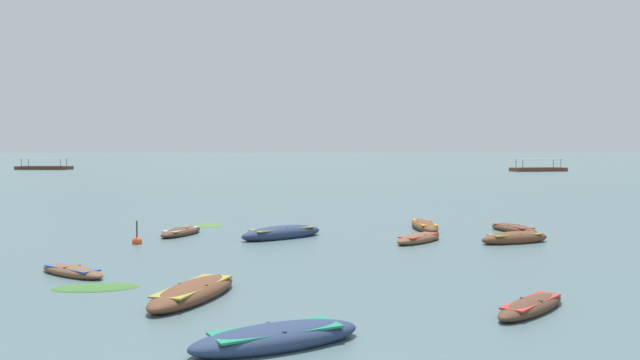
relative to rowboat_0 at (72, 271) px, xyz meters
The scene contains 20 objects.
ground_plane 1487.36m from the rowboat_0, 89.73° to the left, with size 6000.00×6000.00×0.00m, color #476066.
mountain_1 2088.38m from the rowboat_0, 107.83° to the left, with size 642.65×642.65×185.33m, color #4C5B56.
mountain_2 2152.57m from the rowboat_0, 92.63° to the left, with size 955.29×955.29×294.67m, color slate.
mountain_3 2273.51m from the rowboat_0, 66.24° to the left, with size 550.08×550.08×222.07m, color slate.
rowboat_0 is the anchor object (origin of this frame).
rowboat_2 5.78m from the rowboat_0, 37.49° to the right, with size 2.60×4.59×0.60m.
rowboat_3 14.79m from the rowboat_0, 29.70° to the left, with size 2.93×3.21×0.50m.
rowboat_4 11.03m from the rowboat_0, 52.98° to the left, with size 4.27×3.71×0.74m.
rowboat_5 21.26m from the rowboat_0, 30.66° to the left, with size 2.12×3.45×0.49m.
rowboat_6 10.64m from the rowboat_0, 48.26° to the right, with size 4.02×2.88×0.59m.
rowboat_7 14.45m from the rowboat_0, 20.96° to the right, with size 2.93×3.09×0.44m.
rowboat_8 18.46m from the rowboat_0, 22.27° to the left, with size 3.65×2.26×0.64m.
rowboat_9 18.40m from the rowboat_0, 40.60° to the left, with size 1.15×4.38×0.60m.
rowboat_10 10.15m from the rowboat_0, 80.35° to the left, with size 2.11×3.36×0.48m.
ferry_0 114.47m from the rowboat_0, 62.52° to the left, with size 10.92×5.20×2.54m.
ferry_1 124.03m from the rowboat_0, 112.03° to the left, with size 11.11×4.66×2.54m.
mooring_buoy 7.11m from the rowboat_0, 87.47° to the left, with size 0.44×0.44×1.15m.
weed_patch_0 13.93m from the rowboat_0, 79.99° to the left, with size 1.58×1.81×0.14m, color #477033.
weed_patch_1 2.45m from the rowboat_0, 54.97° to the right, with size 1.35×2.57×0.14m, color #38662D.
weed_patch_3 12.55m from the rowboat_0, 58.44° to the left, with size 3.58×2.64×0.14m, color #477033.
Camera 1 is at (0.66, -8.76, 4.15)m, focal length 36.30 mm.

